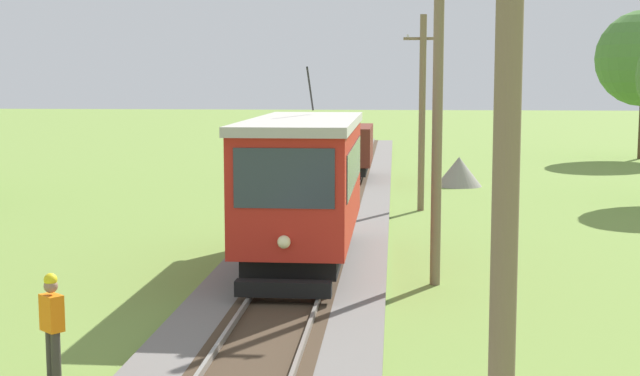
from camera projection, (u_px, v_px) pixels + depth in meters
red_tram at (304, 183)px, 21.93m from camera, size 2.60×8.54×4.79m
freight_car at (346, 149)px, 40.49m from camera, size 2.40×5.20×2.31m
utility_pole_foreground at (506, 188)px, 7.66m from camera, size 1.40×0.46×7.50m
utility_pole_near_tram at (437, 116)px, 20.08m from camera, size 1.40×0.39×7.72m
utility_pole_mid at (422, 111)px, 31.43m from camera, size 1.40×0.52×7.07m
gravel_pile at (459, 171)px, 39.20m from camera, size 2.06×2.06×1.32m
track_worker at (52, 323)px, 13.72m from camera, size 0.45×0.43×1.78m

